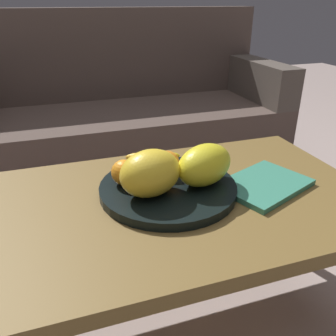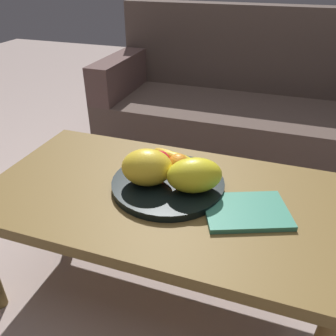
% 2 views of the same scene
% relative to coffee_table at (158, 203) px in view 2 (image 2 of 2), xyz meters
% --- Properties ---
extents(ground_plane, '(8.00, 8.00, 0.00)m').
position_rel_coffee_table_xyz_m(ground_plane, '(0.00, 0.00, -0.41)').
color(ground_plane, '#AE9992').
extents(coffee_table, '(1.15, 0.64, 0.45)m').
position_rel_coffee_table_xyz_m(coffee_table, '(0.00, 0.00, 0.00)').
color(coffee_table, brown).
rests_on(coffee_table, ground_plane).
extents(couch, '(1.70, 0.70, 0.90)m').
position_rel_coffee_table_xyz_m(couch, '(0.15, 1.13, -0.10)').
color(couch, '#504039').
rests_on(couch, ground_plane).
extents(fruit_bowl, '(0.38, 0.38, 0.03)m').
position_rel_coffee_table_xyz_m(fruit_bowl, '(0.02, 0.04, 0.06)').
color(fruit_bowl, black).
rests_on(fruit_bowl, coffee_table).
extents(melon_large_front, '(0.19, 0.16, 0.12)m').
position_rel_coffee_table_xyz_m(melon_large_front, '(-0.04, 0.00, 0.13)').
color(melon_large_front, yellow).
rests_on(melon_large_front, fruit_bowl).
extents(melon_smaller_beside, '(0.21, 0.18, 0.11)m').
position_rel_coffee_table_xyz_m(melon_smaller_beside, '(0.12, 0.01, 0.13)').
color(melon_smaller_beside, yellow).
rests_on(melon_smaller_beside, fruit_bowl).
extents(orange_front, '(0.07, 0.07, 0.07)m').
position_rel_coffee_table_xyz_m(orange_front, '(-0.09, 0.08, 0.11)').
color(orange_front, orange).
rests_on(orange_front, fruit_bowl).
extents(orange_left, '(0.07, 0.07, 0.07)m').
position_rel_coffee_table_xyz_m(orange_left, '(0.04, 0.10, 0.11)').
color(orange_left, orange).
rests_on(orange_left, fruit_bowl).
extents(apple_front, '(0.07, 0.07, 0.07)m').
position_rel_coffee_table_xyz_m(apple_front, '(-0.03, 0.10, 0.11)').
color(apple_front, red).
rests_on(apple_front, fruit_bowl).
extents(banana_bunch, '(0.17, 0.09, 0.06)m').
position_rel_coffee_table_xyz_m(banana_bunch, '(0.00, 0.12, 0.10)').
color(banana_bunch, gold).
rests_on(banana_bunch, fruit_bowl).
extents(magazine, '(0.30, 0.26, 0.02)m').
position_rel_coffee_table_xyz_m(magazine, '(0.29, -0.02, 0.06)').
color(magazine, '#39866D').
rests_on(magazine, coffee_table).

